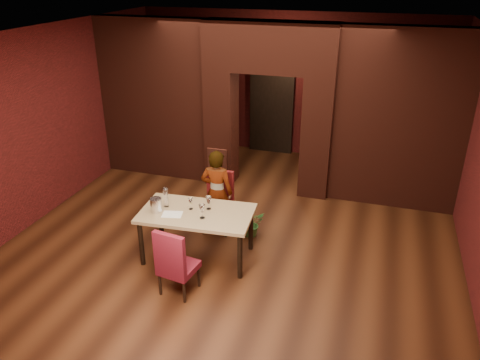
{
  "coord_description": "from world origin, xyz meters",
  "views": [
    {
      "loc": [
        2.04,
        -6.33,
        4.11
      ],
      "look_at": [
        0.06,
        0.0,
        1.02
      ],
      "focal_mm": 35.0,
      "sensor_mm": 36.0,
      "label": 1
    }
  ],
  "objects_px": {
    "chair_near": "(178,260)",
    "wine_bucket": "(156,205)",
    "dining_table": "(197,234)",
    "water_bottle": "(166,197)",
    "person_seated": "(217,192)",
    "wine_glass_c": "(202,211)",
    "chair_far": "(217,203)",
    "potted_plant": "(251,223)",
    "wine_glass_b": "(209,203)",
    "wine_glass_a": "(191,204)"
  },
  "relations": [
    {
      "from": "chair_far",
      "to": "wine_glass_a",
      "type": "distance_m",
      "value": 0.87
    },
    {
      "from": "chair_far",
      "to": "wine_glass_c",
      "type": "distance_m",
      "value": 1.06
    },
    {
      "from": "wine_glass_b",
      "to": "wine_glass_c",
      "type": "distance_m",
      "value": 0.28
    },
    {
      "from": "chair_near",
      "to": "wine_bucket",
      "type": "relative_size",
      "value": 4.76
    },
    {
      "from": "dining_table",
      "to": "water_bottle",
      "type": "xyz_separation_m",
      "value": [
        -0.5,
        0.03,
        0.55
      ]
    },
    {
      "from": "chair_near",
      "to": "wine_glass_a",
      "type": "bearing_deg",
      "value": -70.19
    },
    {
      "from": "person_seated",
      "to": "wine_glass_c",
      "type": "bearing_deg",
      "value": 95.09
    },
    {
      "from": "person_seated",
      "to": "water_bottle",
      "type": "distance_m",
      "value": 0.95
    },
    {
      "from": "chair_far",
      "to": "wine_bucket",
      "type": "distance_m",
      "value": 1.22
    },
    {
      "from": "dining_table",
      "to": "wine_glass_b",
      "type": "bearing_deg",
      "value": 40.47
    },
    {
      "from": "dining_table",
      "to": "chair_near",
      "type": "relative_size",
      "value": 1.66
    },
    {
      "from": "water_bottle",
      "to": "chair_near",
      "type": "bearing_deg",
      "value": -56.83
    },
    {
      "from": "wine_glass_c",
      "to": "person_seated",
      "type": "bearing_deg",
      "value": 97.07
    },
    {
      "from": "dining_table",
      "to": "wine_bucket",
      "type": "xyz_separation_m",
      "value": [
        -0.57,
        -0.16,
        0.49
      ]
    },
    {
      "from": "wine_glass_c",
      "to": "potted_plant",
      "type": "bearing_deg",
      "value": 64.83
    },
    {
      "from": "wine_bucket",
      "to": "water_bottle",
      "type": "bearing_deg",
      "value": 69.46
    },
    {
      "from": "wine_glass_b",
      "to": "person_seated",
      "type": "bearing_deg",
      "value": 99.49
    },
    {
      "from": "chair_near",
      "to": "wine_bucket",
      "type": "xyz_separation_m",
      "value": [
        -0.64,
        0.69,
        0.38
      ]
    },
    {
      "from": "dining_table",
      "to": "wine_bucket",
      "type": "distance_m",
      "value": 0.77
    },
    {
      "from": "chair_far",
      "to": "chair_near",
      "type": "height_order",
      "value": "chair_far"
    },
    {
      "from": "chair_far",
      "to": "wine_glass_a",
      "type": "bearing_deg",
      "value": -102.7
    },
    {
      "from": "potted_plant",
      "to": "water_bottle",
      "type": "bearing_deg",
      "value": -143.94
    },
    {
      "from": "wine_glass_a",
      "to": "wine_glass_c",
      "type": "bearing_deg",
      "value": -37.22
    },
    {
      "from": "wine_glass_c",
      "to": "water_bottle",
      "type": "distance_m",
      "value": 0.67
    },
    {
      "from": "chair_far",
      "to": "water_bottle",
      "type": "relative_size",
      "value": 3.2
    },
    {
      "from": "chair_far",
      "to": "wine_bucket",
      "type": "height_order",
      "value": "chair_far"
    },
    {
      "from": "dining_table",
      "to": "wine_bucket",
      "type": "bearing_deg",
      "value": -169.29
    },
    {
      "from": "person_seated",
      "to": "wine_glass_a",
      "type": "distance_m",
      "value": 0.76
    },
    {
      "from": "water_bottle",
      "to": "potted_plant",
      "type": "xyz_separation_m",
      "value": [
        1.11,
        0.81,
        -0.71
      ]
    },
    {
      "from": "dining_table",
      "to": "wine_glass_c",
      "type": "relative_size",
      "value": 7.61
    },
    {
      "from": "wine_glass_b",
      "to": "water_bottle",
      "type": "distance_m",
      "value": 0.65
    },
    {
      "from": "person_seated",
      "to": "potted_plant",
      "type": "distance_m",
      "value": 0.77
    },
    {
      "from": "dining_table",
      "to": "water_bottle",
      "type": "distance_m",
      "value": 0.74
    },
    {
      "from": "dining_table",
      "to": "wine_glass_a",
      "type": "distance_m",
      "value": 0.5
    },
    {
      "from": "wine_glass_b",
      "to": "wine_glass_c",
      "type": "bearing_deg",
      "value": -88.6
    },
    {
      "from": "person_seated",
      "to": "wine_glass_b",
      "type": "height_order",
      "value": "person_seated"
    },
    {
      "from": "wine_glass_c",
      "to": "potted_plant",
      "type": "height_order",
      "value": "wine_glass_c"
    },
    {
      "from": "wine_glass_b",
      "to": "wine_glass_c",
      "type": "height_order",
      "value": "wine_glass_c"
    },
    {
      "from": "wine_bucket",
      "to": "water_bottle",
      "type": "height_order",
      "value": "water_bottle"
    },
    {
      "from": "dining_table",
      "to": "water_bottle",
      "type": "height_order",
      "value": "water_bottle"
    },
    {
      "from": "chair_near",
      "to": "wine_glass_a",
      "type": "xyz_separation_m",
      "value": [
        -0.18,
        0.9,
        0.37
      ]
    },
    {
      "from": "chair_far",
      "to": "potted_plant",
      "type": "distance_m",
      "value": 0.66
    },
    {
      "from": "dining_table",
      "to": "potted_plant",
      "type": "distance_m",
      "value": 1.05
    },
    {
      "from": "dining_table",
      "to": "chair_near",
      "type": "xyz_separation_m",
      "value": [
        0.07,
        -0.84,
        0.11
      ]
    },
    {
      "from": "chair_near",
      "to": "potted_plant",
      "type": "height_order",
      "value": "chair_near"
    },
    {
      "from": "chair_far",
      "to": "wine_glass_b",
      "type": "distance_m",
      "value": 0.81
    },
    {
      "from": "person_seated",
      "to": "water_bottle",
      "type": "bearing_deg",
      "value": 53.01
    },
    {
      "from": "chair_near",
      "to": "potted_plant",
      "type": "bearing_deg",
      "value": -99.47
    },
    {
      "from": "wine_bucket",
      "to": "water_bottle",
      "type": "distance_m",
      "value": 0.2
    },
    {
      "from": "dining_table",
      "to": "water_bottle",
      "type": "relative_size",
      "value": 5.23
    }
  ]
}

